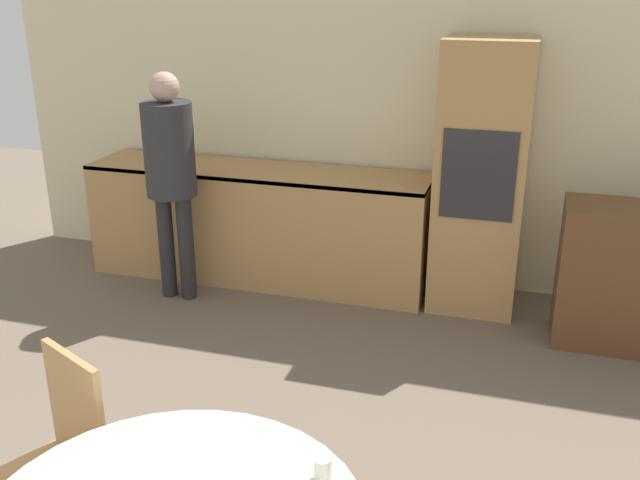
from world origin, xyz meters
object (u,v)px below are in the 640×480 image
oven_unit (481,178)px  person_standing (170,163)px  chair_far_left (60,454)px  cup (323,469)px

oven_unit → person_standing: oven_unit is taller
oven_unit → chair_far_left: bearing=-114.2°
chair_far_left → cup: bearing=19.1°
oven_unit → cup: oven_unit is taller
chair_far_left → cup: 1.16m
chair_far_left → cup: size_ratio=11.23×
oven_unit → chair_far_left: (-1.34, -2.97, -0.44)m
chair_far_left → cup: (1.11, -0.13, 0.28)m
oven_unit → cup: (-0.22, -3.10, -0.16)m
person_standing → cup: bearing=-53.7°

